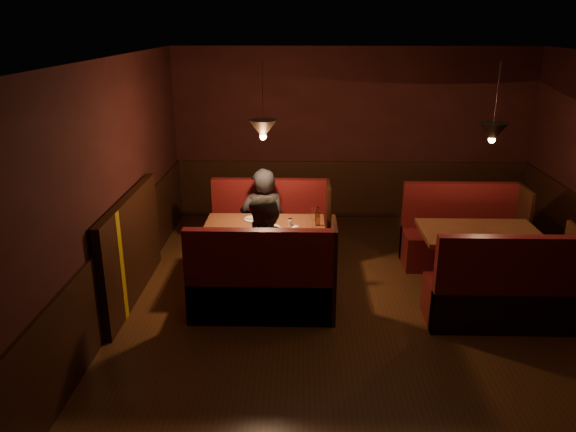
{
  "coord_description": "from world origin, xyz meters",
  "views": [
    {
      "loc": [
        -0.84,
        -5.9,
        3.27
      ],
      "look_at": [
        -1.01,
        0.77,
        0.95
      ],
      "focal_mm": 35.0,
      "sensor_mm": 36.0,
      "label": 1
    }
  ],
  "objects_px": {
    "second_bench_far": "(461,239)",
    "main_bench_far": "(271,234)",
    "second_table": "(479,247)",
    "diner_b": "(268,239)",
    "main_bench_near": "(263,289)",
    "second_bench_near": "(503,297)",
    "main_table": "(266,239)",
    "diner_a": "(263,205)"
  },
  "relations": [
    {
      "from": "second_table",
      "to": "diner_a",
      "type": "height_order",
      "value": "diner_a"
    },
    {
      "from": "main_bench_near",
      "to": "diner_a",
      "type": "xyz_separation_m",
      "value": [
        -0.1,
        1.53,
        0.51
      ]
    },
    {
      "from": "main_bench_far",
      "to": "second_bench_far",
      "type": "xyz_separation_m",
      "value": [
        2.69,
        -0.13,
        0.0
      ]
    },
    {
      "from": "second_table",
      "to": "second_bench_near",
      "type": "distance_m",
      "value": 0.9
    },
    {
      "from": "second_table",
      "to": "second_bench_far",
      "type": "xyz_separation_m",
      "value": [
        0.03,
        0.87,
        -0.24
      ]
    },
    {
      "from": "main_bench_near",
      "to": "second_bench_near",
      "type": "bearing_deg",
      "value": -2.87
    },
    {
      "from": "second_table",
      "to": "second_bench_near",
      "type": "relative_size",
      "value": 0.9
    },
    {
      "from": "main_table",
      "to": "second_table",
      "type": "relative_size",
      "value": 1.05
    },
    {
      "from": "diner_a",
      "to": "diner_b",
      "type": "xyz_separation_m",
      "value": [
        0.14,
        -1.21,
        -0.02
      ]
    },
    {
      "from": "main_bench_far",
      "to": "second_table",
      "type": "bearing_deg",
      "value": -20.7
    },
    {
      "from": "main_bench_near",
      "to": "diner_b",
      "type": "relative_size",
      "value": 0.99
    },
    {
      "from": "main_table",
      "to": "second_bench_near",
      "type": "relative_size",
      "value": 0.95
    },
    {
      "from": "second_bench_near",
      "to": "main_table",
      "type": "bearing_deg",
      "value": 159.62
    },
    {
      "from": "second_bench_near",
      "to": "second_bench_far",
      "type": "bearing_deg",
      "value": 90.0
    },
    {
      "from": "main_bench_near",
      "to": "diner_a",
      "type": "bearing_deg",
      "value": 93.56
    },
    {
      "from": "second_table",
      "to": "main_table",
      "type": "bearing_deg",
      "value": 177.12
    },
    {
      "from": "main_table",
      "to": "second_bench_far",
      "type": "relative_size",
      "value": 0.95
    },
    {
      "from": "main_table",
      "to": "main_bench_far",
      "type": "distance_m",
      "value": 0.91
    },
    {
      "from": "diner_b",
      "to": "main_bench_far",
      "type": "bearing_deg",
      "value": 109.06
    },
    {
      "from": "main_bench_far",
      "to": "second_bench_far",
      "type": "bearing_deg",
      "value": -2.83
    },
    {
      "from": "main_bench_near",
      "to": "second_bench_far",
      "type": "distance_m",
      "value": 3.13
    },
    {
      "from": "main_table",
      "to": "second_bench_far",
      "type": "bearing_deg",
      "value": 15.22
    },
    {
      "from": "second_bench_near",
      "to": "diner_a",
      "type": "height_order",
      "value": "diner_a"
    },
    {
      "from": "second_table",
      "to": "diner_b",
      "type": "relative_size",
      "value": 0.85
    },
    {
      "from": "second_bench_near",
      "to": "diner_b",
      "type": "xyz_separation_m",
      "value": [
        -2.65,
        0.45,
        0.49
      ]
    },
    {
      "from": "main_bench_far",
      "to": "second_bench_far",
      "type": "height_order",
      "value": "second_bench_far"
    },
    {
      "from": "main_table",
      "to": "second_bench_near",
      "type": "distance_m",
      "value": 2.9
    },
    {
      "from": "main_table",
      "to": "diner_a",
      "type": "xyz_separation_m",
      "value": [
        -0.08,
        0.66,
        0.24
      ]
    },
    {
      "from": "main_bench_far",
      "to": "diner_a",
      "type": "xyz_separation_m",
      "value": [
        -0.1,
        -0.2,
        0.51
      ]
    },
    {
      "from": "diner_a",
      "to": "diner_b",
      "type": "distance_m",
      "value": 1.22
    },
    {
      "from": "main_bench_near",
      "to": "second_table",
      "type": "relative_size",
      "value": 1.16
    },
    {
      "from": "second_bench_far",
      "to": "main_bench_far",
      "type": "bearing_deg",
      "value": 177.17
    },
    {
      "from": "main_table",
      "to": "main_bench_far",
      "type": "relative_size",
      "value": 0.91
    },
    {
      "from": "main_table",
      "to": "main_bench_near",
      "type": "height_order",
      "value": "main_bench_near"
    },
    {
      "from": "main_table",
      "to": "diner_a",
      "type": "relative_size",
      "value": 0.88
    },
    {
      "from": "main_table",
      "to": "diner_b",
      "type": "xyz_separation_m",
      "value": [
        0.06,
        -0.55,
        0.22
      ]
    },
    {
      "from": "main_table",
      "to": "second_bench_far",
      "type": "distance_m",
      "value": 2.81
    },
    {
      "from": "second_bench_near",
      "to": "diner_a",
      "type": "xyz_separation_m",
      "value": [
        -2.78,
        1.67,
        0.51
      ]
    },
    {
      "from": "main_table",
      "to": "second_table",
      "type": "height_order",
      "value": "main_table"
    },
    {
      "from": "second_bench_far",
      "to": "second_bench_near",
      "type": "relative_size",
      "value": 1.0
    },
    {
      "from": "main_table",
      "to": "diner_a",
      "type": "height_order",
      "value": "diner_a"
    },
    {
      "from": "main_bench_far",
      "to": "diner_b",
      "type": "bearing_deg",
      "value": -88.38
    }
  ]
}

